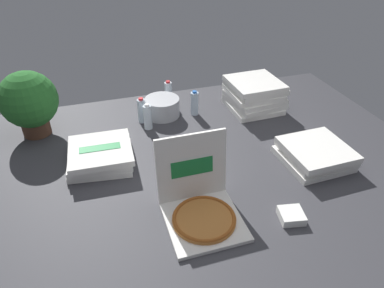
{
  "coord_description": "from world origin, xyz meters",
  "views": [
    {
      "loc": [
        -0.63,
        -1.76,
        1.45
      ],
      "look_at": [
        -0.05,
        0.1,
        0.14
      ],
      "focal_mm": 33.1,
      "sensor_mm": 36.0,
      "label": 1
    }
  ],
  "objects_px": {
    "water_bottle_1": "(168,93)",
    "water_bottle_2": "(142,111)",
    "ice_bucket": "(162,107)",
    "water_bottle_3": "(195,103)",
    "water_bottle_0": "(148,117)",
    "pizza_stack_right_mid": "(315,154)",
    "potted_plant": "(29,101)",
    "napkin_pile": "(291,216)",
    "pizza_stack_center_near": "(254,95)",
    "pizza_stack_left_near": "(101,155)",
    "open_pizza_box": "(201,205)"
  },
  "relations": [
    {
      "from": "pizza_stack_right_mid",
      "to": "water_bottle_1",
      "type": "height_order",
      "value": "water_bottle_1"
    },
    {
      "from": "pizza_stack_center_near",
      "to": "pizza_stack_left_near",
      "type": "xyz_separation_m",
      "value": [
        -1.33,
        -0.42,
        -0.06
      ]
    },
    {
      "from": "water_bottle_2",
      "to": "pizza_stack_center_near",
      "type": "bearing_deg",
      "value": -2.93
    },
    {
      "from": "pizza_stack_center_near",
      "to": "water_bottle_1",
      "type": "height_order",
      "value": "pizza_stack_center_near"
    },
    {
      "from": "water_bottle_0",
      "to": "ice_bucket",
      "type": "bearing_deg",
      "value": 47.31
    },
    {
      "from": "ice_bucket",
      "to": "water_bottle_1",
      "type": "height_order",
      "value": "water_bottle_1"
    },
    {
      "from": "pizza_stack_right_mid",
      "to": "water_bottle_0",
      "type": "height_order",
      "value": "water_bottle_0"
    },
    {
      "from": "potted_plant",
      "to": "open_pizza_box",
      "type": "bearing_deg",
      "value": -52.65
    },
    {
      "from": "water_bottle_0",
      "to": "potted_plant",
      "type": "relative_size",
      "value": 0.42
    },
    {
      "from": "water_bottle_0",
      "to": "water_bottle_2",
      "type": "distance_m",
      "value": 0.12
    },
    {
      "from": "water_bottle_1",
      "to": "water_bottle_2",
      "type": "height_order",
      "value": "same"
    },
    {
      "from": "water_bottle_1",
      "to": "open_pizza_box",
      "type": "bearing_deg",
      "value": -96.94
    },
    {
      "from": "pizza_stack_center_near",
      "to": "ice_bucket",
      "type": "bearing_deg",
      "value": 172.65
    },
    {
      "from": "open_pizza_box",
      "to": "pizza_stack_right_mid",
      "type": "height_order",
      "value": "open_pizza_box"
    },
    {
      "from": "water_bottle_0",
      "to": "water_bottle_3",
      "type": "relative_size",
      "value": 1.0
    },
    {
      "from": "pizza_stack_left_near",
      "to": "water_bottle_3",
      "type": "distance_m",
      "value": 0.93
    },
    {
      "from": "ice_bucket",
      "to": "water_bottle_0",
      "type": "height_order",
      "value": "water_bottle_0"
    },
    {
      "from": "water_bottle_2",
      "to": "napkin_pile",
      "type": "relative_size",
      "value": 1.61
    },
    {
      "from": "water_bottle_1",
      "to": "water_bottle_0",
      "type": "bearing_deg",
      "value": -125.11
    },
    {
      "from": "water_bottle_3",
      "to": "napkin_pile",
      "type": "bearing_deg",
      "value": -83.54
    },
    {
      "from": "water_bottle_2",
      "to": "potted_plant",
      "type": "relative_size",
      "value": 0.42
    },
    {
      "from": "potted_plant",
      "to": "water_bottle_3",
      "type": "bearing_deg",
      "value": -3.27
    },
    {
      "from": "pizza_stack_center_near",
      "to": "napkin_pile",
      "type": "distance_m",
      "value": 1.32
    },
    {
      "from": "pizza_stack_center_near",
      "to": "pizza_stack_left_near",
      "type": "distance_m",
      "value": 1.39
    },
    {
      "from": "ice_bucket",
      "to": "water_bottle_3",
      "type": "height_order",
      "value": "water_bottle_3"
    },
    {
      "from": "open_pizza_box",
      "to": "water_bottle_0",
      "type": "distance_m",
      "value": 1.02
    },
    {
      "from": "water_bottle_1",
      "to": "potted_plant",
      "type": "relative_size",
      "value": 0.42
    },
    {
      "from": "open_pizza_box",
      "to": "water_bottle_1",
      "type": "height_order",
      "value": "open_pizza_box"
    },
    {
      "from": "pizza_stack_center_near",
      "to": "napkin_pile",
      "type": "xyz_separation_m",
      "value": [
        -0.37,
        -1.26,
        -0.1
      ]
    },
    {
      "from": "ice_bucket",
      "to": "water_bottle_0",
      "type": "bearing_deg",
      "value": -132.69
    },
    {
      "from": "pizza_stack_right_mid",
      "to": "potted_plant",
      "type": "relative_size",
      "value": 0.88
    },
    {
      "from": "water_bottle_1",
      "to": "water_bottle_2",
      "type": "distance_m",
      "value": 0.38
    },
    {
      "from": "water_bottle_1",
      "to": "water_bottle_3",
      "type": "xyz_separation_m",
      "value": [
        0.16,
        -0.26,
        0.0
      ]
    },
    {
      "from": "water_bottle_3",
      "to": "napkin_pile",
      "type": "height_order",
      "value": "water_bottle_3"
    },
    {
      "from": "pizza_stack_right_mid",
      "to": "pizza_stack_left_near",
      "type": "distance_m",
      "value": 1.45
    },
    {
      "from": "open_pizza_box",
      "to": "potted_plant",
      "type": "distance_m",
      "value": 1.52
    },
    {
      "from": "pizza_stack_left_near",
      "to": "napkin_pile",
      "type": "height_order",
      "value": "pizza_stack_left_near"
    },
    {
      "from": "pizza_stack_right_mid",
      "to": "ice_bucket",
      "type": "distance_m",
      "value": 1.25
    },
    {
      "from": "open_pizza_box",
      "to": "potted_plant",
      "type": "relative_size",
      "value": 0.93
    },
    {
      "from": "open_pizza_box",
      "to": "water_bottle_0",
      "type": "bearing_deg",
      "value": 94.96
    },
    {
      "from": "water_bottle_3",
      "to": "water_bottle_2",
      "type": "bearing_deg",
      "value": 179.16
    },
    {
      "from": "pizza_stack_right_mid",
      "to": "potted_plant",
      "type": "bearing_deg",
      "value": 152.54
    },
    {
      "from": "pizza_stack_left_near",
      "to": "water_bottle_0",
      "type": "height_order",
      "value": "water_bottle_0"
    },
    {
      "from": "pizza_stack_right_mid",
      "to": "water_bottle_1",
      "type": "bearing_deg",
      "value": 122.98
    },
    {
      "from": "ice_bucket",
      "to": "water_bottle_2",
      "type": "relative_size",
      "value": 1.35
    },
    {
      "from": "water_bottle_3",
      "to": "potted_plant",
      "type": "distance_m",
      "value": 1.26
    },
    {
      "from": "ice_bucket",
      "to": "water_bottle_2",
      "type": "xyz_separation_m",
      "value": [
        -0.18,
        -0.05,
        0.02
      ]
    },
    {
      "from": "napkin_pile",
      "to": "potted_plant",
      "type": "bearing_deg",
      "value": 135.29
    },
    {
      "from": "water_bottle_3",
      "to": "water_bottle_1",
      "type": "bearing_deg",
      "value": 121.51
    },
    {
      "from": "pizza_stack_right_mid",
      "to": "ice_bucket",
      "type": "height_order",
      "value": "ice_bucket"
    }
  ]
}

